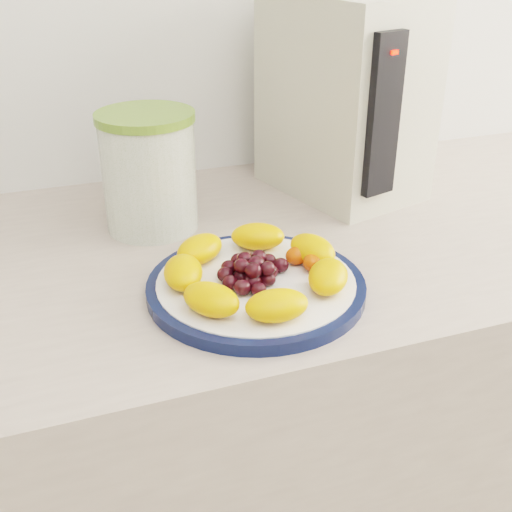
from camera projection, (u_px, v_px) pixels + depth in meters
name	position (u px, v px, depth m)	size (l,w,h in m)	color
counter	(290.00, 459.00, 1.14)	(3.50, 0.60, 0.90)	#B3A293
cabinet_face	(289.00, 471.00, 1.16)	(3.48, 0.58, 0.84)	#A08460
plate_rim	(256.00, 287.00, 0.78)	(0.27, 0.27, 0.01)	#0D173B
plate_face	(256.00, 286.00, 0.78)	(0.24, 0.24, 0.02)	white
canister	(150.00, 176.00, 0.91)	(0.13, 0.13, 0.16)	#3E5B1B
canister_lid	(145.00, 117.00, 0.87)	(0.14, 0.14, 0.01)	olive
appliance_body	(344.00, 97.00, 1.01)	(0.18, 0.25, 0.31)	beige
appliance_panel	(383.00, 116.00, 0.90)	(0.05, 0.02, 0.23)	black
appliance_led	(394.00, 52.00, 0.85)	(0.01, 0.01, 0.01)	#FF0C05
fruit_plate	(256.00, 268.00, 0.77)	(0.23, 0.23, 0.03)	orange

